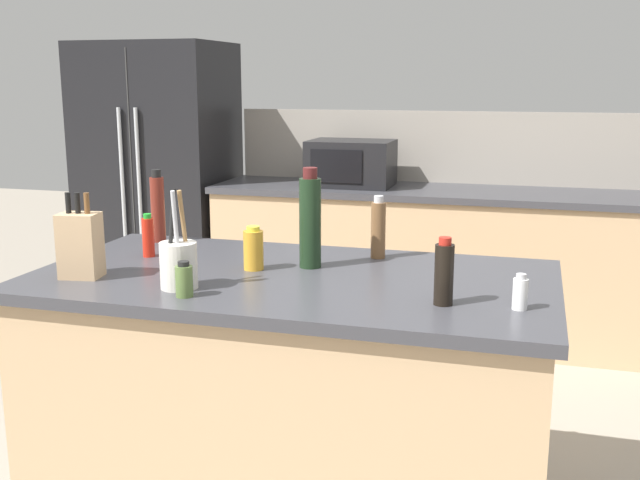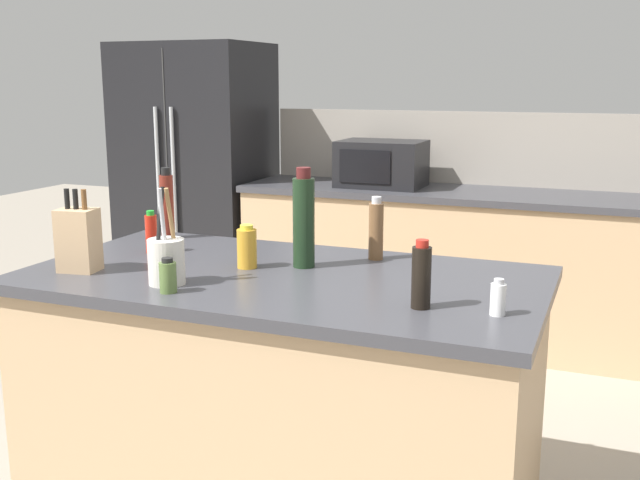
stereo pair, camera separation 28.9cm
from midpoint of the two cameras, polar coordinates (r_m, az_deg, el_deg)
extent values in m
cube|color=tan|center=(4.70, 13.72, -2.35)|extent=(2.93, 0.62, 0.90)
cube|color=#38383D|center=(4.61, 14.01, 3.32)|extent=(2.97, 0.66, 0.04)
cube|color=gray|center=(4.89, 14.69, 6.72)|extent=(2.93, 0.03, 0.46)
cube|color=tan|center=(2.75, 0.28, -12.58)|extent=(1.72, 0.89, 0.90)
cube|color=#38383D|center=(2.58, 0.29, -3.07)|extent=(1.78, 0.95, 0.04)
cube|color=black|center=(5.31, -7.86, 4.69)|extent=(0.95, 0.72, 1.84)
cube|color=#2D2D2D|center=(5.00, -9.92, 4.17)|extent=(0.01, 0.00, 1.75)
cylinder|color=#ADB2B7|center=(5.02, -10.61, 4.17)|extent=(0.02, 0.02, 1.01)
cylinder|color=#ADB2B7|center=(4.96, -9.44, 4.11)|extent=(0.02, 0.02, 1.01)
cube|color=black|center=(4.72, 6.49, 5.79)|extent=(0.52, 0.38, 0.29)
cube|color=black|center=(4.54, 5.25, 5.58)|extent=(0.32, 0.01, 0.20)
cube|color=tan|center=(2.69, -15.05, -0.05)|extent=(0.14, 0.12, 0.22)
cylinder|color=black|center=(2.67, -15.84, 3.02)|extent=(0.02, 0.02, 0.07)
cylinder|color=black|center=(2.66, -15.22, 3.00)|extent=(0.02, 0.02, 0.07)
cylinder|color=brown|center=(2.64, -14.60, 2.99)|extent=(0.02, 0.02, 0.07)
cylinder|color=beige|center=(2.46, -8.37, -1.69)|extent=(0.12, 0.12, 0.15)
cylinder|color=olive|center=(2.43, -8.05, 1.88)|extent=(0.01, 0.05, 0.18)
cylinder|color=black|center=(2.44, -8.80, 1.90)|extent=(0.01, 0.05, 0.18)
cylinder|color=#B2B2B7|center=(2.41, -8.63, 1.80)|extent=(0.01, 0.03, 0.18)
cylinder|color=black|center=(2.64, 1.87, 1.27)|extent=(0.08, 0.08, 0.32)
cylinder|color=#4C1919|center=(2.62, 1.90, 5.12)|extent=(0.05, 0.05, 0.04)
cylinder|color=#567038|center=(2.37, -8.12, -2.89)|extent=(0.05, 0.05, 0.10)
cylinder|color=black|center=(2.35, -8.16, -1.57)|extent=(0.04, 0.04, 0.02)
cylinder|color=red|center=(2.93, -10.01, 0.43)|extent=(0.05, 0.05, 0.15)
cylinder|color=green|center=(2.91, -10.06, 2.02)|extent=(0.03, 0.03, 0.02)
cylinder|color=black|center=(2.22, 11.44, -2.89)|extent=(0.06, 0.06, 0.18)
cylinder|color=#B22319|center=(2.20, 11.55, -0.30)|extent=(0.04, 0.04, 0.02)
cylinder|color=silver|center=(2.22, 17.09, -4.42)|extent=(0.04, 0.04, 0.09)
cylinder|color=#B2B2B7|center=(2.20, 17.17, -3.09)|extent=(0.03, 0.03, 0.02)
cylinder|color=gold|center=(2.65, -2.50, -0.70)|extent=(0.07, 0.07, 0.14)
cylinder|color=gold|center=(2.63, -2.52, 0.95)|extent=(0.05, 0.05, 0.02)
cylinder|color=brown|center=(2.79, 7.25, 0.62)|extent=(0.05, 0.05, 0.21)
cylinder|color=#B2B2B7|center=(2.77, 7.32, 3.01)|extent=(0.04, 0.04, 0.03)
cylinder|color=maroon|center=(3.17, -9.05, 2.48)|extent=(0.06, 0.06, 0.27)
cylinder|color=black|center=(3.15, -9.14, 5.16)|extent=(0.04, 0.04, 0.03)
camera|label=1|loc=(0.14, -87.14, 0.61)|focal=42.00mm
camera|label=2|loc=(0.14, 92.86, -0.61)|focal=42.00mm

